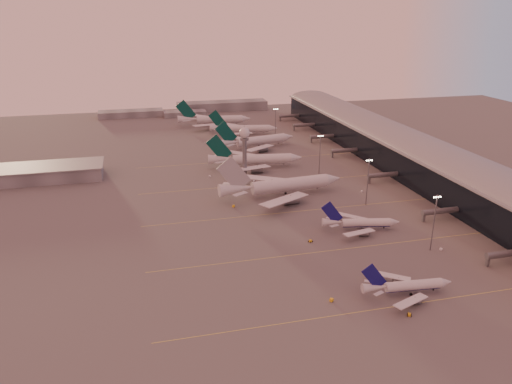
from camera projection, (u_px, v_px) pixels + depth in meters
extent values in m
plane|color=#514F4F|center=(300.00, 266.00, 197.73)|extent=(700.00, 700.00, 0.00)
cube|color=#DECC4E|center=(415.00, 303.00, 172.76)|extent=(180.00, 0.25, 0.02)
cube|color=#DECC4E|center=(359.00, 247.00, 213.74)|extent=(180.00, 0.25, 0.02)
cube|color=#DECC4E|center=(321.00, 209.00, 254.71)|extent=(180.00, 0.25, 0.02)
cube|color=#DECC4E|center=(293.00, 181.00, 295.69)|extent=(180.00, 0.25, 0.02)
cube|color=#DECC4E|center=(270.00, 159.00, 341.22)|extent=(180.00, 0.25, 0.02)
cube|color=black|center=(404.00, 154.00, 319.67)|extent=(36.00, 360.00, 18.00)
cylinder|color=gray|center=(406.00, 140.00, 316.58)|extent=(10.08, 360.00, 10.08)
cube|color=gray|center=(406.00, 140.00, 316.51)|extent=(40.00, 362.00, 0.80)
cylinder|color=slate|center=(510.00, 253.00, 198.68)|extent=(22.00, 2.80, 2.80)
cube|color=slate|center=(488.00, 261.00, 197.16)|extent=(1.20, 1.20, 4.40)
cylinder|color=slate|center=(443.00, 211.00, 240.56)|extent=(22.00, 2.80, 2.80)
cube|color=slate|center=(424.00, 217.00, 239.05)|extent=(1.20, 1.20, 4.40)
cylinder|color=slate|center=(385.00, 175.00, 293.38)|extent=(22.00, 2.80, 2.80)
cube|color=slate|center=(369.00, 180.00, 291.86)|extent=(1.20, 1.20, 4.40)
cylinder|color=slate|center=(346.00, 150.00, 344.37)|extent=(22.00, 2.80, 2.80)
cube|color=slate|center=(332.00, 154.00, 342.85)|extent=(1.20, 1.20, 4.40)
cylinder|color=slate|center=(324.00, 136.00, 382.61)|extent=(22.00, 2.80, 2.80)
cube|color=slate|center=(311.00, 140.00, 381.10)|extent=(1.20, 1.20, 4.40)
cylinder|color=slate|center=(305.00, 125.00, 420.85)|extent=(22.00, 2.80, 2.80)
cube|color=slate|center=(294.00, 128.00, 419.34)|extent=(1.20, 1.20, 4.40)
cylinder|color=slate|center=(291.00, 116.00, 457.28)|extent=(22.00, 2.80, 2.80)
cube|color=slate|center=(280.00, 119.00, 455.76)|extent=(1.20, 1.20, 4.40)
cube|color=slate|center=(32.00, 174.00, 296.19)|extent=(80.00, 25.00, 8.00)
cube|color=gray|center=(31.00, 167.00, 294.75)|extent=(82.00, 27.00, 0.60)
cylinder|color=slate|center=(245.00, 157.00, 304.37)|extent=(2.60, 2.60, 22.00)
cylinder|color=slate|center=(244.00, 139.00, 300.42)|extent=(5.20, 5.20, 1.20)
sphere|color=silver|center=(244.00, 133.00, 299.08)|extent=(6.40, 6.40, 6.40)
cylinder|color=slate|center=(244.00, 127.00, 297.81)|extent=(0.16, 0.16, 2.00)
cylinder|color=slate|center=(434.00, 223.00, 206.79)|extent=(0.56, 0.56, 25.00)
cube|color=slate|center=(437.00, 196.00, 202.67)|extent=(3.60, 0.25, 0.25)
sphere|color=#FFEABF|center=(434.00, 197.00, 202.47)|extent=(0.56, 0.56, 0.56)
sphere|color=#FFEABF|center=(436.00, 197.00, 202.70)|extent=(0.56, 0.56, 0.56)
sphere|color=#FFEABF|center=(438.00, 197.00, 202.93)|extent=(0.56, 0.56, 0.56)
sphere|color=#FFEABF|center=(440.00, 197.00, 203.16)|extent=(0.56, 0.56, 0.56)
cylinder|color=slate|center=(368.00, 182.00, 256.18)|extent=(0.56, 0.56, 25.00)
cube|color=slate|center=(369.00, 160.00, 252.06)|extent=(3.60, 0.25, 0.25)
sphere|color=#FFEABF|center=(367.00, 161.00, 251.86)|extent=(0.56, 0.56, 0.56)
sphere|color=#FFEABF|center=(368.00, 160.00, 252.09)|extent=(0.56, 0.56, 0.56)
sphere|color=#FFEABF|center=(370.00, 160.00, 252.32)|extent=(0.56, 0.56, 0.56)
sphere|color=#FFEABF|center=(372.00, 160.00, 252.55)|extent=(0.56, 0.56, 0.56)
cylinder|color=slate|center=(320.00, 154.00, 305.11)|extent=(0.56, 0.56, 25.00)
cube|color=slate|center=(321.00, 135.00, 300.99)|extent=(3.60, 0.25, 0.25)
sphere|color=#FFEABF|center=(318.00, 136.00, 300.79)|extent=(0.56, 0.56, 0.56)
sphere|color=#FFEABF|center=(320.00, 136.00, 301.02)|extent=(0.56, 0.56, 0.56)
sphere|color=#FFEABF|center=(321.00, 136.00, 301.25)|extent=(0.56, 0.56, 0.56)
sphere|color=#FFEABF|center=(323.00, 136.00, 301.48)|extent=(0.56, 0.56, 0.56)
cylinder|color=slate|center=(275.00, 124.00, 386.60)|extent=(0.56, 0.56, 25.00)
cube|color=slate|center=(276.00, 109.00, 382.48)|extent=(3.60, 0.25, 0.25)
sphere|color=#FFEABF|center=(274.00, 109.00, 382.28)|extent=(0.56, 0.56, 0.56)
sphere|color=#FFEABF|center=(275.00, 109.00, 382.51)|extent=(0.56, 0.56, 0.56)
sphere|color=#FFEABF|center=(276.00, 109.00, 382.74)|extent=(0.56, 0.56, 0.56)
sphere|color=#FFEABF|center=(278.00, 109.00, 382.97)|extent=(0.56, 0.56, 0.56)
cube|color=slate|center=(131.00, 114.00, 474.26)|extent=(60.00, 18.00, 6.00)
cube|color=slate|center=(222.00, 106.00, 503.58)|extent=(90.00, 20.00, 9.00)
cube|color=slate|center=(185.00, 114.00, 476.84)|extent=(40.00, 15.00, 5.00)
cylinder|color=silver|center=(413.00, 286.00, 177.92)|extent=(21.06, 5.32, 3.55)
cylinder|color=navy|center=(413.00, 288.00, 178.19)|extent=(20.56, 4.29, 2.55)
cone|color=silver|center=(446.00, 283.00, 179.80)|extent=(4.32, 3.88, 3.55)
cone|color=silver|center=(374.00, 289.00, 175.52)|extent=(9.01, 4.28, 3.55)
cube|color=silver|center=(411.00, 302.00, 169.26)|extent=(15.24, 9.12, 1.12)
cylinder|color=slate|center=(414.00, 303.00, 172.12)|extent=(4.22, 2.64, 2.31)
cube|color=slate|center=(415.00, 300.00, 171.77)|extent=(0.30, 0.26, 1.42)
cube|color=silver|center=(390.00, 277.00, 185.45)|extent=(14.55, 11.12, 1.12)
cylinder|color=slate|center=(398.00, 283.00, 184.47)|extent=(4.22, 2.64, 2.31)
cube|color=slate|center=(398.00, 281.00, 184.13)|extent=(0.30, 0.26, 1.42)
cube|color=navy|center=(374.00, 278.00, 173.95)|extent=(9.73, 1.16, 10.57)
cube|color=silver|center=(379.00, 295.00, 171.76)|extent=(4.31, 2.86, 0.23)
cube|color=silver|center=(370.00, 283.00, 179.24)|extent=(4.24, 3.37, 0.23)
cylinder|color=black|center=(433.00, 290.00, 179.95)|extent=(0.47, 0.47, 0.93)
cylinder|color=black|center=(406.00, 290.00, 180.38)|extent=(1.06, 0.55, 1.03)
cylinder|color=black|center=(411.00, 296.00, 176.58)|extent=(1.06, 0.55, 1.03)
cylinder|color=silver|center=(366.00, 224.00, 229.78)|extent=(22.48, 8.27, 3.78)
cylinder|color=navy|center=(366.00, 225.00, 230.07)|extent=(21.83, 7.14, 2.72)
cone|color=silver|center=(395.00, 223.00, 230.28)|extent=(4.98, 4.58, 3.78)
cone|color=silver|center=(332.00, 223.00, 229.03)|extent=(9.88, 5.61, 3.78)
cube|color=silver|center=(359.00, 234.00, 221.08)|extent=(16.44, 8.02, 1.19)
cylinder|color=slate|center=(364.00, 235.00, 223.84)|extent=(4.71, 3.29, 2.45)
cube|color=slate|center=(364.00, 233.00, 223.47)|extent=(0.34, 0.30, 1.51)
cube|color=silver|center=(350.00, 217.00, 238.52)|extent=(14.69, 13.14, 1.19)
cylinder|color=slate|center=(356.00, 222.00, 237.15)|extent=(4.71, 3.29, 2.45)
cube|color=slate|center=(357.00, 220.00, 236.79)|extent=(0.34, 0.30, 1.51)
cube|color=navy|center=(332.00, 214.00, 227.41)|extent=(10.21, 2.48, 11.25)
cube|color=silver|center=(334.00, 227.00, 224.97)|extent=(4.56, 2.61, 0.25)
cube|color=silver|center=(331.00, 219.00, 233.02)|extent=(4.38, 3.91, 0.25)
cylinder|color=black|center=(384.00, 228.00, 230.99)|extent=(0.50, 0.50, 0.99)
cylinder|color=black|center=(361.00, 227.00, 232.64)|extent=(1.17, 0.71, 1.09)
cylinder|color=black|center=(363.00, 231.00, 228.53)|extent=(1.17, 0.71, 1.09)
cylinder|color=silver|center=(290.00, 186.00, 273.09)|extent=(44.00, 10.47, 6.81)
cylinder|color=silver|center=(290.00, 189.00, 273.61)|extent=(42.97, 8.50, 4.90)
cone|color=silver|center=(333.00, 181.00, 281.06)|extent=(8.98, 7.50, 6.81)
cone|color=silver|center=(236.00, 191.00, 263.31)|extent=(18.78, 8.33, 6.81)
cube|color=silver|center=(284.00, 202.00, 254.15)|extent=(30.20, 23.06, 2.02)
cylinder|color=slate|center=(291.00, 203.00, 260.52)|extent=(8.78, 5.12, 4.43)
cube|color=slate|center=(291.00, 200.00, 259.98)|extent=(0.35, 0.30, 2.72)
cube|color=silver|center=(261.00, 181.00, 286.32)|extent=(31.61, 18.96, 2.02)
cylinder|color=slate|center=(272.00, 186.00, 285.08)|extent=(8.78, 5.12, 4.43)
cube|color=slate|center=(272.00, 184.00, 284.55)|extent=(0.35, 0.30, 2.72)
cube|color=#9A9CA1|center=(234.00, 177.00, 260.27)|extent=(18.84, 1.98, 20.21)
cube|color=silver|center=(240.00, 196.00, 255.66)|extent=(8.86, 7.04, 0.27)
cube|color=silver|center=(231.00, 186.00, 270.63)|extent=(9.01, 5.99, 0.27)
cylinder|color=black|center=(317.00, 190.00, 279.59)|extent=(0.55, 0.55, 1.10)
cylinder|color=black|center=(282.00, 193.00, 275.57)|extent=(1.25, 0.65, 1.21)
cylinder|color=black|center=(286.00, 196.00, 271.28)|extent=(1.25, 0.65, 1.21)
cylinder|color=silver|center=(262.00, 161.00, 321.49)|extent=(38.00, 11.03, 6.05)
cylinder|color=silver|center=(262.00, 163.00, 321.96)|extent=(37.03, 9.25, 4.36)
cone|color=silver|center=(296.00, 160.00, 323.87)|extent=(8.01, 6.97, 6.05)
cone|color=silver|center=(221.00, 161.00, 318.41)|extent=(16.41, 8.11, 6.05)
cube|color=silver|center=(250.00, 170.00, 306.15)|extent=(27.74, 15.37, 1.79)
cylinder|color=slate|center=(257.00, 172.00, 310.97)|extent=(7.73, 4.87, 3.93)
cube|color=slate|center=(257.00, 170.00, 310.48)|extent=(0.35, 0.30, 2.42)
cube|color=silver|center=(245.00, 156.00, 335.60)|extent=(25.81, 21.03, 1.79)
cylinder|color=slate|center=(253.00, 161.00, 333.46)|extent=(7.73, 4.87, 3.93)
cube|color=slate|center=(253.00, 159.00, 332.97)|extent=(0.35, 0.30, 2.42)
cube|color=#063D36|center=(219.00, 150.00, 315.85)|extent=(16.55, 2.60, 17.91)
cube|color=silver|center=(221.00, 164.00, 311.55)|extent=(7.75, 4.86, 0.26)
cube|color=silver|center=(220.00, 158.00, 325.11)|extent=(7.55, 6.30, 0.26)
cylinder|color=black|center=(284.00, 166.00, 324.29)|extent=(0.52, 0.52, 1.04)
cylinder|color=black|center=(257.00, 165.00, 324.59)|extent=(1.21, 0.67, 1.15)
cylinder|color=black|center=(258.00, 167.00, 320.30)|extent=(1.21, 0.67, 1.15)
cylinder|color=silver|center=(261.00, 142.00, 367.84)|extent=(38.43, 13.34, 6.12)
cylinder|color=silver|center=(261.00, 143.00, 368.31)|extent=(37.35, 11.52, 4.41)
cone|color=silver|center=(288.00, 138.00, 376.95)|extent=(8.39, 7.43, 6.12)
cone|color=silver|center=(227.00, 145.00, 356.75)|extent=(16.80, 9.08, 6.12)
cube|color=silver|center=(259.00, 150.00, 350.90)|extent=(25.41, 22.35, 1.81)
cylinder|color=slate|center=(263.00, 151.00, 356.83)|extent=(7.98, 5.32, 3.98)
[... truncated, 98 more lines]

